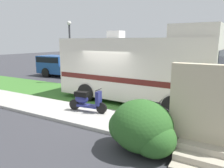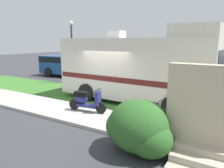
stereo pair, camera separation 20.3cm
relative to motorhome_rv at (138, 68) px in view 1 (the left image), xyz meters
The scene contains 12 objects.
ground_plane 2.66m from the motorhome_rv, 120.39° to the right, with size 80.00×80.00×0.00m, color #38383D.
sidewalk 3.54m from the motorhome_rv, 109.24° to the right, with size 24.00×2.00×0.12m.
grass_strip 1.97m from the motorhome_rv, 165.71° to the right, with size 24.00×3.40×0.08m.
motorhome_rv is the anchor object (origin of this frame).
scooter 3.09m from the motorhome_rv, 111.40° to the right, with size 1.69×0.53×0.97m.
bicycle 3.52m from the motorhome_rv, 60.52° to the right, with size 1.77×0.52×0.91m.
pickup_truck_near 9.61m from the motorhome_rv, 153.92° to the left, with size 5.61×2.33×1.72m.
pickup_truck_far 7.02m from the motorhome_rv, 102.47° to the left, with size 5.58×2.40×1.78m.
porch_steps 5.55m from the motorhome_rv, 47.45° to the right, with size 2.00×1.26×2.40m.
bush_by_porch 5.02m from the motorhome_rv, 64.78° to the right, with size 1.99×1.49×1.41m.
bottle_green 5.06m from the motorhome_rv, 36.39° to the right, with size 0.08×0.08×0.30m.
street_lamp_post 6.09m from the motorhome_rv, 162.25° to the left, with size 0.28×0.28×4.23m.
Camera 1 is at (5.26, -7.82, 2.94)m, focal length 35.39 mm.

